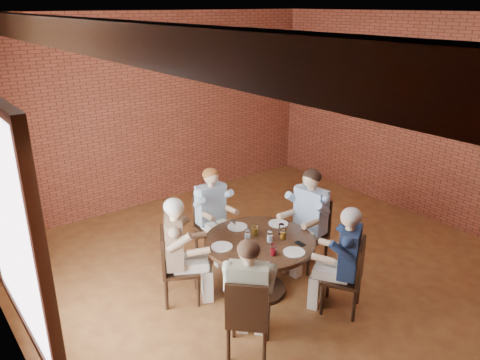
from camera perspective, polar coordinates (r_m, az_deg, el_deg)
floor at (r=6.54m, az=5.78°, el=-11.81°), size 7.00×7.00×0.00m
ceiling at (r=5.52m, az=7.12°, el=19.47°), size 7.00×7.00×0.00m
wall_back at (r=8.58m, az=-10.09°, el=8.28°), size 7.00×0.00×7.00m
wall_left at (r=4.39m, az=-26.25°, el=-5.92°), size 0.00×7.00×7.00m
wall_right at (r=8.33m, az=22.92°, el=6.58°), size 0.00×7.00×7.00m
ceiling_beam at (r=4.20m, az=-18.78°, el=16.43°), size 0.22×6.90×0.26m
window at (r=4.78m, az=-26.40°, el=-4.46°), size 0.10×2.16×2.36m
dining_table at (r=5.98m, az=2.36°, el=-9.19°), size 1.38×1.38×0.75m
chair_a at (r=6.70m, az=8.67°, el=-5.89°), size 0.52×0.52×0.99m
diner_a at (r=6.55m, az=8.23°, el=-4.75°), size 0.78×0.66×1.42m
chair_b at (r=6.89m, az=-3.66°, el=-5.07°), size 0.46×0.46×0.94m
diner_b at (r=6.75m, az=-3.32°, el=-4.11°), size 0.58×0.69×1.35m
chair_c at (r=5.88m, az=-8.17°, el=-10.04°), size 0.60×0.60×0.96m
diner_c at (r=5.80m, az=-7.34°, el=-8.56°), size 0.86×0.81×1.37m
chair_d at (r=4.99m, az=0.94°, el=-16.18°), size 0.61×0.61×0.95m
diner_d at (r=4.97m, az=1.08°, el=-14.09°), size 0.85×0.85×1.35m
chair_e at (r=5.79m, az=13.25°, el=-11.06°), size 0.60×0.60×0.95m
diner_e at (r=5.71m, az=12.50°, el=-9.54°), size 0.81×0.85×1.35m
plate_a at (r=6.28m, az=4.68°, el=-5.32°), size 0.26×0.26×0.01m
plate_b at (r=6.17m, az=-0.31°, el=-5.72°), size 0.26×0.26×0.01m
plate_c at (r=5.70m, az=-2.23°, el=-8.12°), size 0.26×0.26×0.01m
plate_d at (r=5.62m, az=6.61°, el=-8.72°), size 0.26×0.26×0.01m
glass_a at (r=6.00m, az=5.06°, el=-5.99°), size 0.07×0.07×0.14m
glass_b at (r=5.96m, az=1.82°, el=-6.07°), size 0.07×0.07×0.14m
glass_c at (r=6.07m, az=-0.85°, el=-5.56°), size 0.07×0.07×0.14m
glass_d at (r=5.83m, az=0.92°, el=-6.73°), size 0.07×0.07×0.14m
glass_e at (r=5.61m, az=0.99°, el=-7.93°), size 0.07×0.07×0.14m
glass_f at (r=5.52m, az=4.06°, el=-8.48°), size 0.07×0.07×0.14m
glass_g at (r=5.80m, az=3.65°, el=-6.90°), size 0.07×0.07×0.14m
glass_h at (r=5.88m, az=5.28°, el=-6.54°), size 0.07×0.07×0.14m
smartphone at (r=5.82m, az=7.33°, el=-7.71°), size 0.08×0.15×0.01m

